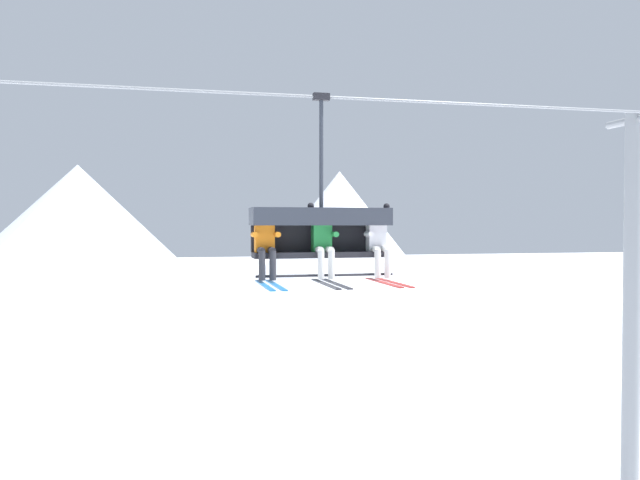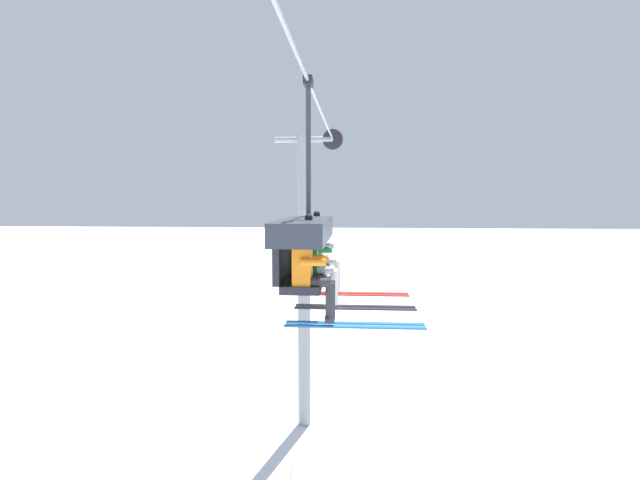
% 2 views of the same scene
% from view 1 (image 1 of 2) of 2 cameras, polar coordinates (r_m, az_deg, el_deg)
% --- Properties ---
extents(mountain_peak_west, '(23.32, 23.32, 11.41)m').
position_cam_1_polar(mountain_peak_west, '(62.16, -21.25, 1.19)').
color(mountain_peak_west, silver).
rests_on(mountain_peak_west, ground_plane).
extents(mountain_peak_central, '(17.40, 17.40, 11.06)m').
position_cam_1_polar(mountain_peak_central, '(61.08, 1.78, 1.13)').
color(mountain_peak_central, white).
rests_on(mountain_peak_central, ground_plane).
extents(lift_tower_far, '(0.36, 1.88, 8.38)m').
position_cam_1_polar(lift_tower_far, '(14.61, 26.68, -4.89)').
color(lift_tower_far, gray).
rests_on(lift_tower_far, ground_plane).
extents(lift_cable, '(17.60, 0.05, 0.05)m').
position_cam_1_polar(lift_cable, '(10.69, -4.87, 13.14)').
color(lift_cable, gray).
extents(chairlift_chair, '(2.39, 0.74, 3.10)m').
position_cam_1_polar(chairlift_chair, '(10.72, 0.03, 1.46)').
color(chairlift_chair, '#232328').
extents(skier_orange, '(0.46, 1.70, 1.23)m').
position_cam_1_polar(skier_orange, '(10.33, -5.01, -0.25)').
color(skier_orange, orange).
extents(skier_green, '(0.48, 1.70, 1.34)m').
position_cam_1_polar(skier_green, '(10.51, 0.27, -0.10)').
color(skier_green, '#23843D').
extents(skier_white, '(0.48, 1.70, 1.34)m').
position_cam_1_polar(skier_white, '(10.79, 5.39, -0.07)').
color(skier_white, silver).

